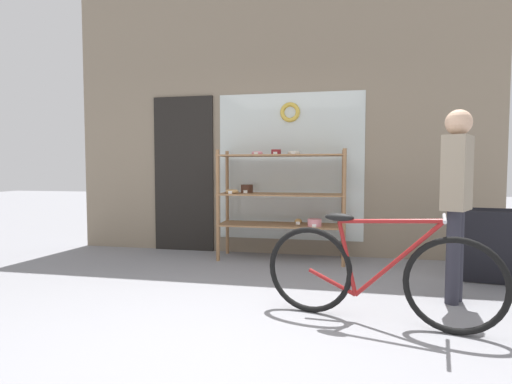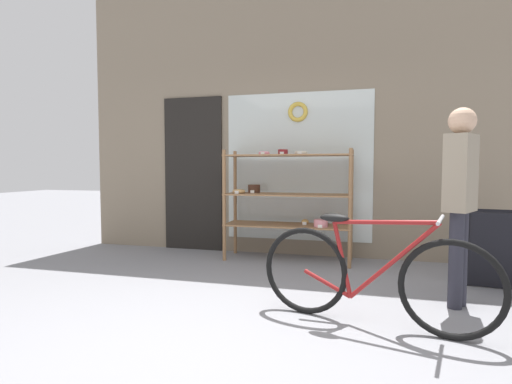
% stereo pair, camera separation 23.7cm
% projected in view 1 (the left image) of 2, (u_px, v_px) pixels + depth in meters
% --- Properties ---
extents(ground_plane, '(30.00, 30.00, 0.00)m').
position_uv_depth(ground_plane, '(208.00, 346.00, 2.54)').
color(ground_plane, gray).
extents(storefront_facade, '(5.54, 0.13, 3.57)m').
position_uv_depth(storefront_facade, '(273.00, 122.00, 5.24)').
color(storefront_facade, gray).
rests_on(storefront_facade, ground_plane).
extents(display_case, '(1.54, 0.48, 1.36)m').
position_uv_depth(display_case, '(280.00, 193.00, 4.90)').
color(display_case, '#8E6642').
rests_on(display_case, ground_plane).
extents(bicycle, '(1.66, 0.55, 0.80)m').
position_uv_depth(bicycle, '(376.00, 274.00, 2.91)').
color(bicycle, black).
rests_on(bicycle, ground_plane).
extents(sandwich_board, '(0.55, 0.44, 0.73)m').
position_uv_depth(sandwich_board, '(489.00, 247.00, 3.88)').
color(sandwich_board, black).
rests_on(sandwich_board, ground_plane).
extents(pedestrian, '(0.31, 0.37, 1.61)m').
position_uv_depth(pedestrian, '(457.00, 190.00, 3.32)').
color(pedestrian, '#282833').
rests_on(pedestrian, ground_plane).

